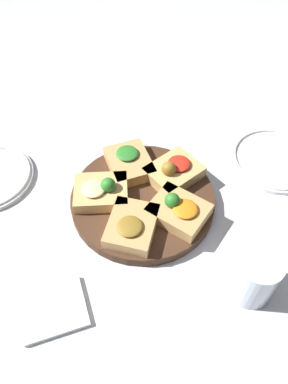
% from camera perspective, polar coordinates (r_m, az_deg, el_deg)
% --- Properties ---
extents(ground_plane, '(3.00, 3.00, 0.00)m').
position_cam_1_polar(ground_plane, '(0.83, -0.00, -1.71)').
color(ground_plane, silver).
extents(serving_board, '(0.31, 0.31, 0.03)m').
position_cam_1_polar(serving_board, '(0.82, -0.00, -1.18)').
color(serving_board, '#422819').
rests_on(serving_board, ground_plane).
extents(focaccia_slice_0, '(0.12, 0.10, 0.05)m').
position_cam_1_polar(focaccia_slice_0, '(0.80, -6.38, -0.13)').
color(focaccia_slice_0, tan).
rests_on(focaccia_slice_0, serving_board).
extents(focaccia_slice_1, '(0.12, 0.13, 0.04)m').
position_cam_1_polar(focaccia_slice_1, '(0.75, -1.70, -5.19)').
color(focaccia_slice_1, tan).
rests_on(focaccia_slice_1, serving_board).
extents(focaccia_slice_2, '(0.15, 0.14, 0.05)m').
position_cam_1_polar(focaccia_slice_2, '(0.77, 5.47, -2.76)').
color(focaccia_slice_2, tan).
rests_on(focaccia_slice_2, serving_board).
extents(focaccia_slice_3, '(0.15, 0.14, 0.05)m').
position_cam_1_polar(focaccia_slice_3, '(0.84, 4.74, 3.16)').
color(focaccia_slice_3, tan).
rests_on(focaccia_slice_3, serving_board).
extents(focaccia_slice_4, '(0.12, 0.14, 0.04)m').
position_cam_1_polar(focaccia_slice_4, '(0.86, -2.08, 4.52)').
color(focaccia_slice_4, tan).
rests_on(focaccia_slice_4, serving_board).
extents(plate_right, '(0.21, 0.21, 0.02)m').
position_cam_1_polar(plate_right, '(0.96, 19.47, 4.76)').
color(plate_right, white).
rests_on(plate_right, ground_plane).
extents(water_glass, '(0.08, 0.08, 0.11)m').
position_cam_1_polar(water_glass, '(0.71, 16.72, -12.23)').
color(water_glass, silver).
rests_on(water_glass, ground_plane).
extents(napkin_stack, '(0.14, 0.13, 0.01)m').
position_cam_1_polar(napkin_stack, '(0.73, -13.44, -17.00)').
color(napkin_stack, white).
rests_on(napkin_stack, ground_plane).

